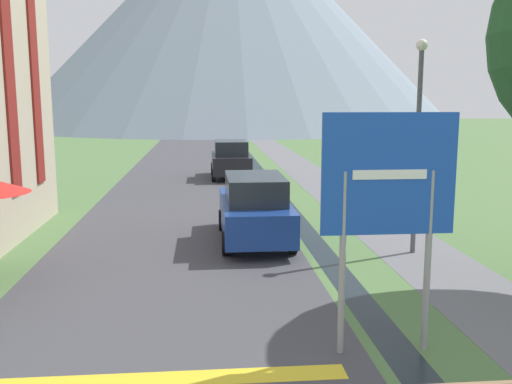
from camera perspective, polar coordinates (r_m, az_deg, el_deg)
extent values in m
plane|color=#517542|center=(23.73, -0.98, 0.08)|extent=(160.00, 160.00, 0.00)
cube|color=#424247|center=(33.59, -6.52, 2.77)|extent=(6.40, 60.00, 0.01)
cube|color=slate|center=(34.00, 3.82, 2.89)|extent=(2.20, 60.00, 0.01)
cube|color=black|center=(33.70, -0.22, 2.86)|extent=(0.60, 60.00, 0.00)
cube|color=yellow|center=(8.39, -10.40, -17.99)|extent=(5.44, 0.44, 0.01)
cone|color=gray|center=(84.05, -2.54, 17.54)|extent=(61.53, 61.53, 31.52)
cube|color=maroon|center=(16.19, -23.63, 13.63)|extent=(0.06, 0.70, 7.88)
cube|color=maroon|center=(18.35, -21.38, 13.17)|extent=(0.06, 0.70, 7.88)
cylinder|color=gray|center=(8.64, 8.63, -7.15)|extent=(0.10, 0.10, 2.80)
cylinder|color=gray|center=(9.04, 16.80, -6.71)|extent=(0.10, 0.10, 2.80)
cube|color=#1947B7|center=(8.53, 13.18, 1.74)|extent=(2.01, 0.05, 1.79)
cube|color=white|center=(8.50, 13.24, 1.72)|extent=(1.10, 0.02, 0.14)
cube|color=navy|center=(15.41, -0.17, -2.30)|extent=(1.75, 4.45, 0.84)
cube|color=#23282D|center=(15.05, -0.09, 0.36)|extent=(1.49, 2.45, 0.68)
cylinder|color=black|center=(16.79, -3.43, -2.80)|extent=(0.18, 0.60, 0.60)
cylinder|color=black|center=(16.93, 2.24, -2.69)|extent=(0.18, 0.60, 0.60)
cylinder|color=black|center=(14.11, -3.06, -5.16)|extent=(0.18, 0.60, 0.60)
cylinder|color=black|center=(14.27, 3.68, -5.00)|extent=(0.18, 0.60, 0.60)
cube|color=black|center=(27.68, -2.54, 2.91)|extent=(1.80, 3.90, 0.84)
cube|color=#23282D|center=(27.41, -2.53, 4.44)|extent=(1.53, 2.15, 0.68)
cylinder|color=black|center=(28.91, -4.35, 2.33)|extent=(0.18, 0.60, 0.60)
cylinder|color=black|center=(28.98, -0.95, 2.38)|extent=(0.18, 0.60, 0.60)
cylinder|color=black|center=(26.51, -4.26, 1.69)|extent=(0.18, 0.60, 0.60)
cylinder|color=black|center=(26.59, -0.55, 1.74)|extent=(0.18, 0.60, 0.60)
cylinder|color=#515156|center=(14.52, 15.80, 3.66)|extent=(0.12, 0.12, 4.96)
sphere|color=silver|center=(14.51, 16.27, 13.93)|extent=(0.28, 0.28, 0.28)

